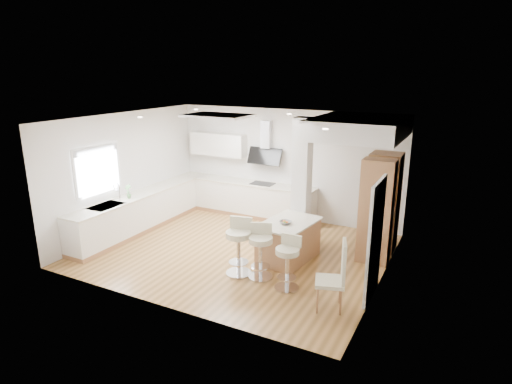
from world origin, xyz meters
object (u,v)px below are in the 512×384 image
Objects in this scene: peninsula at (288,240)px; bar_stool_b at (261,248)px; bar_stool_a at (239,243)px; dining_chair at (337,274)px; bar_stool_c at (288,260)px.

bar_stool_b reaches higher than peninsula.
bar_stool_b is at bearing -91.28° from peninsula.
dining_chair is (2.00, -0.38, 0.01)m from bar_stool_a.
bar_stool_c is at bearing -37.65° from bar_stool_b.
peninsula is 1.22m from bar_stool_c.
dining_chair reaches higher than bar_stool_a.
dining_chair is at bearing -38.30° from bar_stool_b.
bar_stool_a reaches higher than bar_stool_c.
bar_stool_a reaches higher than peninsula.
bar_stool_c is 1.00m from dining_chair.
dining_chair reaches higher than peninsula.
bar_stool_a is at bearing -112.22° from peninsula.
peninsula is 1.19m from bar_stool_a.
bar_stool_c is at bearing 145.93° from dining_chair.
dining_chair is at bearing -14.02° from bar_stool_c.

